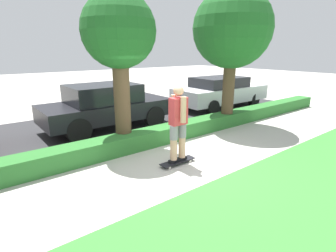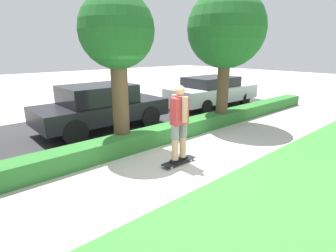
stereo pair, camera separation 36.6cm
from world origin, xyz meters
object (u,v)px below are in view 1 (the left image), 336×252
skateboard (178,161)px  parked_car_middle (106,105)px  parked_car_rear (220,91)px  tree_far (232,30)px  skater_person (178,122)px  tree_mid (119,36)px

skateboard → parked_car_middle: (-0.01, 3.81, 0.74)m
parked_car_middle → parked_car_rear: bearing=-0.7°
skateboard → tree_far: 4.96m
parked_car_middle → skater_person: bearing=-90.5°
skateboard → skater_person: bearing=180.0°
skateboard → tree_mid: size_ratio=0.23×
skater_person → parked_car_rear: skater_person is taller
tree_mid → parked_car_middle: (0.47, 2.06, -2.16)m
skater_person → tree_mid: 2.64m
skater_person → parked_car_rear: 6.91m
skateboard → tree_far: size_ratio=0.20×
skater_person → parked_car_middle: bearing=90.1°
skateboard → skater_person: (-0.00, 0.00, 0.97)m
tree_mid → parked_car_rear: bearing=18.1°
skateboard → tree_far: tree_far is taller
tree_far → skateboard: bearing=-157.1°
parked_car_rear → tree_far: bearing=-132.8°
tree_far → parked_car_middle: (-3.52, 2.32, -2.45)m
skateboard → tree_mid: 3.42m
tree_mid → tree_far: tree_far is taller
tree_far → parked_car_rear: 4.09m
skater_person → tree_far: tree_far is taller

